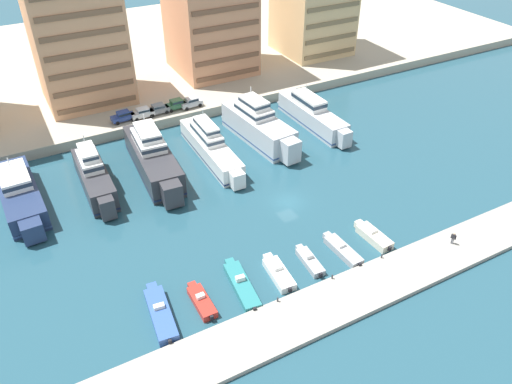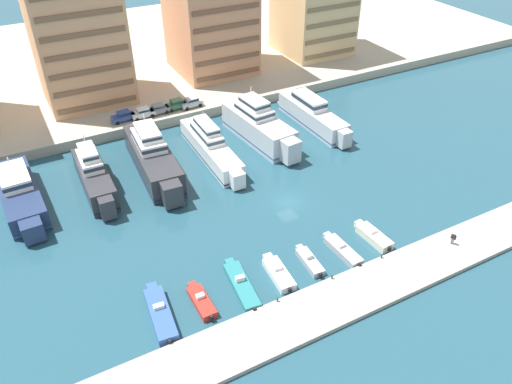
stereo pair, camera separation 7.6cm
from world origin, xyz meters
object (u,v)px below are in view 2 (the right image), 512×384
Objects in this scene: yacht_silver_center at (259,126)px; car_green_center_left at (176,104)px; yacht_silver_center_right at (313,115)px; motorboat_blue_far_left at (160,313)px; motorboat_teal_mid_left at (241,285)px; motorboat_red_left at (201,301)px; car_grey_mid_left at (158,109)px; motorboat_grey_center at (309,261)px; pedestrian_near_edge at (453,238)px; car_white_left at (143,113)px; motorboat_cream_mid_right at (373,236)px; car_blue_far_left at (123,116)px; yacht_white_center_left at (211,146)px; motorboat_grey_center_right at (342,250)px; yacht_navy_far_left at (20,194)px; yacht_charcoal_left at (94,176)px; motorboat_white_center_left at (278,273)px; yacht_charcoal_mid_left at (153,157)px; car_silver_center at (192,102)px.

car_green_center_left is (-9.35, 14.40, 0.09)m from yacht_silver_center.
motorboat_blue_far_left is (-38.90, -29.04, -1.52)m from yacht_silver_center_right.
motorboat_teal_mid_left is (9.71, -0.29, -0.12)m from motorboat_blue_far_left.
car_grey_mid_left reaches higher than motorboat_red_left.
motorboat_red_left reaches higher than motorboat_grey_center.
yacht_silver_center_right is 24.84m from car_green_center_left.
motorboat_red_left is 14.23m from motorboat_grey_center.
motorboat_grey_center is at bearing 161.07° from pedestrian_near_edge.
yacht_silver_center_right reaches higher than car_white_left.
car_grey_mid_left reaches higher than motorboat_cream_mid_right.
car_green_center_left is (3.58, 0.27, 0.00)m from car_grey_mid_left.
yacht_silver_center reaches higher than car_blue_far_left.
yacht_silver_center_right is 3.30× the size of motorboat_red_left.
yacht_white_center_left is 33.28m from motorboat_blue_far_left.
motorboat_grey_center is at bearing 176.02° from motorboat_grey_center_right.
car_green_center_left is (9.85, 0.06, 0.00)m from car_blue_far_left.
car_green_center_left is (28.96, 14.66, 0.88)m from yacht_navy_far_left.
motorboat_blue_far_left is 4.65m from motorboat_red_left.
yacht_navy_far_left is at bearing -179.45° from yacht_silver_center_right.
car_blue_far_left reaches higher than motorboat_cream_mid_right.
yacht_white_center_left is at bearing 109.63° from motorboat_cream_mid_right.
yacht_silver_center_right is at bearing -34.85° from car_green_center_left.
yacht_navy_far_left is 38.32m from yacht_silver_center.
car_green_center_left is at bearing 123.00° from yacht_silver_center.
pedestrian_near_edge reaches higher than motorboat_grey_center_right.
motorboat_blue_far_left is 45.53m from car_grey_mid_left.
car_grey_mid_left is 3.59m from car_green_center_left.
yacht_charcoal_left is 0.87× the size of yacht_silver_center.
motorboat_cream_mid_right is at bearing -37.04° from yacht_navy_far_left.
motorboat_white_center_left is at bearing -1.75° from motorboat_red_left.
yacht_charcoal_mid_left is 1.09× the size of yacht_silver_center.
yacht_silver_center_right is at bearing 3.74° from yacht_white_center_left.
yacht_silver_center is (9.48, 1.12, 0.66)m from yacht_white_center_left.
motorboat_white_center_left is at bearing -49.71° from yacht_navy_far_left.
yacht_white_center_left is 12.09× the size of pedestrian_near_edge.
yacht_charcoal_left is 31.80m from motorboat_white_center_left.
car_silver_center is at bearing -2.34° from car_blue_far_left.
motorboat_white_center_left is (14.42, -0.75, -0.07)m from motorboat_blue_far_left.
motorboat_grey_center is (9.14, -0.43, -0.01)m from motorboat_teal_mid_left.
car_blue_far_left reaches higher than motorboat_grey_center_right.
car_green_center_left is (18.52, 43.23, 2.22)m from motorboat_blue_far_left.
yacht_charcoal_mid_left reaches higher than car_white_left.
yacht_navy_far_left is 32.47m from car_green_center_left.
yacht_silver_center_right is 4.65× the size of car_silver_center.
motorboat_grey_center_right is (4.70, -0.33, 0.04)m from motorboat_grey_center.
yacht_silver_center reaches higher than car_white_left.
car_grey_mid_left is 0.99× the size of car_silver_center.
car_grey_mid_left is at bearing 68.04° from yacht_charcoal_mid_left.
yacht_charcoal_mid_left is at bearing 3.45° from yacht_charcoal_left.
yacht_white_center_left reaches higher than motorboat_teal_mid_left.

